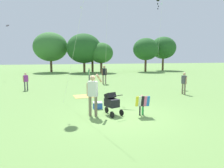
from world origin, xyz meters
name	(u,v)px	position (x,y,z in m)	size (l,w,h in m)	color
ground_plane	(121,116)	(0.00, 0.00, 0.00)	(120.00, 120.00, 0.00)	#668E47
treeline_distant	(80,48)	(0.66, 25.67, 3.87)	(37.91, 7.30, 6.46)	brown
child_with_butterfly_kite	(142,103)	(0.90, -0.18, 0.58)	(0.64, 0.38, 0.94)	#232328
person_adult_flyer	(93,92)	(-1.22, 0.28, 1.09)	(0.73, 0.51, 1.90)	#7F705B
stroller	(112,102)	(-0.37, 0.28, 0.61)	(0.78, 1.11, 1.03)	black
distant_kites_cluster	(67,2)	(-1.30, 23.58, 10.43)	(31.96, 9.29, 9.23)	green
person_red_shirt	(26,80)	(-5.22, 8.44, 0.81)	(0.38, 0.32, 1.37)	#4C4C51
person_sitting_far	(104,73)	(1.43, 10.47, 1.02)	(0.54, 0.33, 1.74)	#7F705B
person_couple_left	(184,82)	(5.71, 3.96, 0.90)	(0.25, 0.49, 1.52)	#7F705B
person_kid_running	(89,73)	(0.36, 13.20, 0.83)	(0.19, 0.45, 1.41)	#4C4C51
picnic_blanket	(83,96)	(-1.16, 4.88, 0.01)	(1.21, 1.21, 0.02)	gold
cooler_box	(98,105)	(-0.80, 1.48, 0.18)	(0.45, 0.33, 0.35)	#2D5BB7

